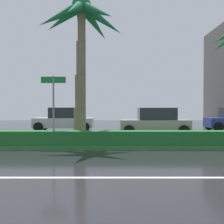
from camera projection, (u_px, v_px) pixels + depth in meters
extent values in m
cube|color=black|center=(85.00, 142.00, 13.54)|extent=(90.00, 42.00, 0.10)
cube|color=white|center=(56.00, 178.00, 6.54)|extent=(81.00, 0.14, 0.01)
cube|color=#2D6B33|center=(83.00, 142.00, 12.54)|extent=(85.50, 4.00, 0.15)
cube|color=#1E6028|center=(79.00, 138.00, 11.13)|extent=(76.50, 0.70, 0.60)
cylinder|color=brown|center=(79.00, 124.00, 12.54)|extent=(0.58, 0.58, 1.57)
cylinder|color=brown|center=(80.00, 91.00, 12.45)|extent=(0.51, 0.51, 1.57)
cylinder|color=brown|center=(81.00, 58.00, 12.36)|extent=(0.44, 0.44, 1.57)
cylinder|color=brown|center=(81.00, 24.00, 12.27)|extent=(0.37, 0.37, 1.57)
sphere|color=#195C37|center=(81.00, 5.00, 12.26)|extent=(0.90, 0.90, 0.90)
cone|color=#195C37|center=(101.00, 20.00, 12.38)|extent=(2.25, 0.81, 1.72)
cone|color=#195C37|center=(94.00, 23.00, 13.07)|extent=(1.71, 2.16, 1.65)
cone|color=#195C37|center=(80.00, 22.00, 13.30)|extent=(0.95, 2.37, 1.36)
cone|color=#195C37|center=(64.00, 18.00, 12.78)|extent=(2.29, 1.62, 1.38)
cone|color=#195C37|center=(61.00, 15.00, 11.91)|extent=(2.28, 1.34, 1.64)
cone|color=#195C37|center=(75.00, 9.00, 11.27)|extent=(0.93, 2.33, 1.53)
cone|color=#195C37|center=(96.00, 11.00, 11.55)|extent=(2.01, 2.00, 1.51)
cylinder|color=slate|center=(53.00, 110.00, 11.57)|extent=(0.08, 0.08, 3.00)
cube|color=#146B2D|center=(53.00, 80.00, 11.55)|extent=(1.10, 0.03, 0.28)
cube|color=silver|center=(64.00, 123.00, 19.37)|extent=(4.30, 1.76, 0.72)
cube|color=#1E2328|center=(66.00, 113.00, 19.35)|extent=(2.30, 1.58, 0.76)
cylinder|color=black|center=(38.00, 127.00, 18.47)|extent=(0.68, 0.22, 0.68)
cylinder|color=black|center=(44.00, 125.00, 20.27)|extent=(0.68, 0.22, 0.68)
cylinder|color=black|center=(84.00, 127.00, 18.48)|extent=(0.68, 0.22, 0.68)
cylinder|color=black|center=(87.00, 125.00, 20.28)|extent=(0.68, 0.22, 0.68)
cube|color=gray|center=(154.00, 125.00, 16.56)|extent=(4.30, 1.76, 0.72)
cube|color=#1E2328|center=(156.00, 114.00, 16.54)|extent=(2.30, 1.58, 0.76)
cylinder|color=black|center=(129.00, 131.00, 15.66)|extent=(0.68, 0.22, 0.68)
cylinder|color=black|center=(127.00, 128.00, 17.46)|extent=(0.68, 0.22, 0.68)
cylinder|color=black|center=(184.00, 131.00, 15.66)|extent=(0.68, 0.22, 0.68)
cylinder|color=black|center=(176.00, 128.00, 17.46)|extent=(0.68, 0.22, 0.68)
cylinder|color=black|center=(218.00, 127.00, 18.53)|extent=(0.68, 0.22, 0.68)
cylinder|color=black|center=(209.00, 125.00, 20.33)|extent=(0.68, 0.22, 0.68)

